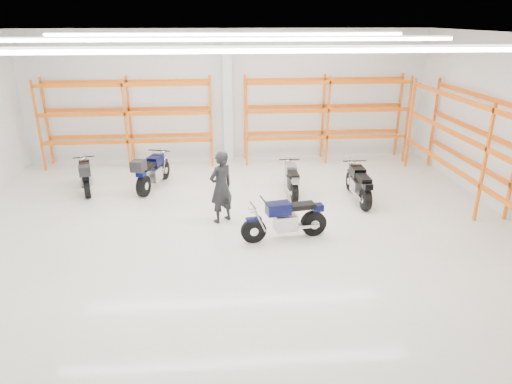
{
  "coord_description": "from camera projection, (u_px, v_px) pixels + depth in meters",
  "views": [
    {
      "loc": [
        -0.36,
        -10.09,
        4.87
      ],
      "look_at": [
        0.53,
        0.5,
        0.76
      ],
      "focal_mm": 32.0,
      "sensor_mm": 36.0,
      "label": 1
    }
  ],
  "objects": [
    {
      "name": "ground",
      "position": [
        236.0,
        229.0,
        11.16
      ],
      "size": [
        14.0,
        14.0,
        0.0
      ],
      "primitive_type": "plane",
      "color": "beige",
      "rests_on": "ground"
    },
    {
      "name": "room_shell",
      "position": [
        234.0,
        94.0,
        10.0
      ],
      "size": [
        14.02,
        12.02,
        4.51
      ],
      "color": "white",
      "rests_on": "ground"
    },
    {
      "name": "motorcycle_main",
      "position": [
        288.0,
        220.0,
        10.54
      ],
      "size": [
        2.05,
        0.7,
        1.01
      ],
      "color": "black",
      "rests_on": "ground"
    },
    {
      "name": "motorcycle_back_a",
      "position": [
        86.0,
        177.0,
        13.36
      ],
      "size": [
        0.84,
        1.92,
        1.0
      ],
      "color": "black",
      "rests_on": "ground"
    },
    {
      "name": "motorcycle_back_b",
      "position": [
        151.0,
        172.0,
        13.51
      ],
      "size": [
        0.98,
        2.16,
        1.13
      ],
      "color": "black",
      "rests_on": "ground"
    },
    {
      "name": "motorcycle_back_c",
      "position": [
        292.0,
        180.0,
        13.2
      ],
      "size": [
        0.62,
        1.87,
        0.92
      ],
      "color": "black",
      "rests_on": "ground"
    },
    {
      "name": "motorcycle_back_d",
      "position": [
        359.0,
        185.0,
        12.7
      ],
      "size": [
        0.68,
        2.06,
        1.01
      ],
      "color": "black",
      "rests_on": "ground"
    },
    {
      "name": "standing_man",
      "position": [
        221.0,
        187.0,
        11.27
      ],
      "size": [
        0.8,
        0.76,
        1.84
      ],
      "primitive_type": "imported",
      "rotation": [
        0.0,
        0.0,
        3.79
      ],
      "color": "black",
      "rests_on": "ground"
    },
    {
      "name": "structural_column",
      "position": [
        228.0,
        97.0,
        15.76
      ],
      "size": [
        0.32,
        0.32,
        4.5
      ],
      "primitive_type": "cube",
      "color": "white",
      "rests_on": "ground"
    },
    {
      "name": "pallet_racking_back_left",
      "position": [
        127.0,
        114.0,
        15.34
      ],
      "size": [
        5.67,
        0.87,
        3.0
      ],
      "color": "orange",
      "rests_on": "ground"
    },
    {
      "name": "pallet_racking_back_right",
      "position": [
        326.0,
        111.0,
        15.88
      ],
      "size": [
        5.67,
        0.87,
        3.0
      ],
      "color": "orange",
      "rests_on": "ground"
    },
    {
      "name": "pallet_racking_side",
      "position": [
        503.0,
        151.0,
        11.01
      ],
      "size": [
        0.87,
        9.07,
        3.0
      ],
      "color": "orange",
      "rests_on": "ground"
    }
  ]
}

